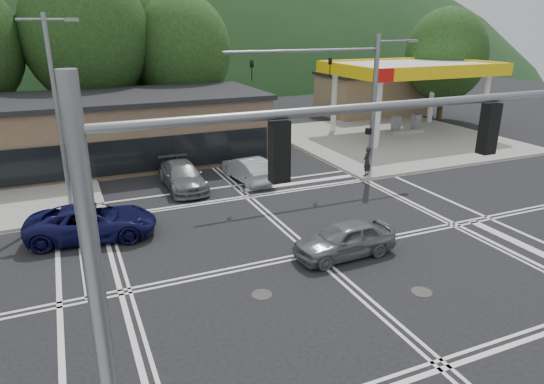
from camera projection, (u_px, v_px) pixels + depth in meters
name	position (u px, v px, depth m)	size (l,w,h in m)	color
ground	(313.00, 254.00, 19.00)	(120.00, 120.00, 0.00)	black
sidewalk_ne	(392.00, 139.00, 37.62)	(16.00, 16.00, 0.15)	gray
gas_station_canopy	(411.00, 71.00, 37.59)	(12.32, 8.34, 5.75)	silver
convenience_store	(373.00, 95.00, 47.56)	(10.00, 6.00, 3.80)	#846B4F
commercial_row	(71.00, 135.00, 30.04)	(24.00, 8.00, 4.00)	brown
hill_north	(101.00, 68.00, 96.91)	(252.00, 126.00, 140.00)	#1A3517
tree_n_b	(86.00, 34.00, 34.95)	(9.00, 9.00, 12.98)	#382619
tree_n_c	(182.00, 51.00, 38.01)	(7.60, 7.60, 10.87)	#382619
tree_n_e	(135.00, 41.00, 40.13)	(8.40, 8.40, 11.98)	#382619
tree_ne	(446.00, 55.00, 43.44)	(7.20, 7.20, 9.99)	#382619
streetlight_nw	(58.00, 105.00, 21.95)	(2.50, 0.25, 9.00)	slate
signal_mast_ne	(356.00, 89.00, 27.05)	(11.65, 0.30, 8.00)	slate
signal_mast_sw	(212.00, 248.00, 7.81)	(9.14, 0.28, 8.00)	slate
car_blue_west	(92.00, 222.00, 20.17)	(2.40, 5.20, 1.44)	#0D0E3C
car_grey_center	(345.00, 239.00, 18.64)	(1.64, 4.07, 1.39)	slate
car_queue_a	(248.00, 169.00, 27.58)	(1.48, 4.23, 1.39)	#ABAEB3
car_queue_b	(232.00, 137.00, 34.87)	(1.94, 4.83, 1.65)	silver
car_northbound	(182.00, 176.00, 26.31)	(1.96, 4.82, 1.40)	slate
pedestrian	(367.00, 161.00, 27.99)	(0.62, 0.41, 1.70)	black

